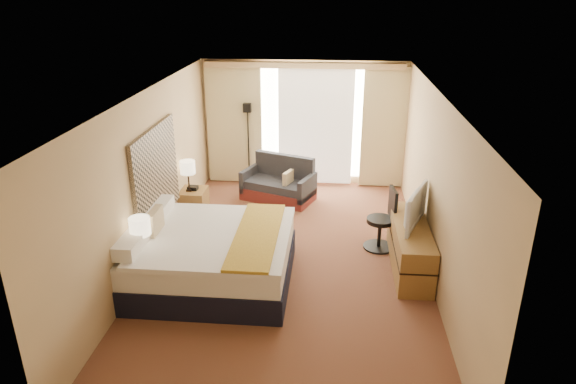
# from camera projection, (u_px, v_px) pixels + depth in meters

# --- Properties ---
(floor) EXTENTS (4.20, 7.00, 0.02)m
(floor) POSITION_uv_depth(u_px,v_px,m) (289.00, 261.00, 7.99)
(floor) COLOR #511718
(floor) RESTS_ON ground
(ceiling) EXTENTS (4.20, 7.00, 0.02)m
(ceiling) POSITION_uv_depth(u_px,v_px,m) (289.00, 95.00, 7.01)
(ceiling) COLOR white
(ceiling) RESTS_ON wall_back
(wall_back) EXTENTS (4.20, 0.02, 2.60)m
(wall_back) POSITION_uv_depth(u_px,v_px,m) (304.00, 123.00, 10.73)
(wall_back) COLOR tan
(wall_back) RESTS_ON ground
(wall_front) EXTENTS (4.20, 0.02, 2.60)m
(wall_front) POSITION_uv_depth(u_px,v_px,m) (252.00, 334.00, 4.27)
(wall_front) COLOR tan
(wall_front) RESTS_ON ground
(wall_left) EXTENTS (0.02, 7.00, 2.60)m
(wall_left) POSITION_uv_depth(u_px,v_px,m) (149.00, 179.00, 7.68)
(wall_left) COLOR tan
(wall_left) RESTS_ON ground
(wall_right) EXTENTS (0.02, 7.00, 2.60)m
(wall_right) POSITION_uv_depth(u_px,v_px,m) (435.00, 188.00, 7.33)
(wall_right) COLOR tan
(wall_right) RESTS_ON ground
(headboard) EXTENTS (0.06, 1.85, 1.50)m
(headboard) POSITION_uv_depth(u_px,v_px,m) (156.00, 176.00, 7.87)
(headboard) COLOR black
(headboard) RESTS_ON wall_left
(nightstand_left) EXTENTS (0.45, 0.52, 0.55)m
(nightstand_left) POSITION_uv_depth(u_px,v_px,m) (147.00, 276.00, 7.08)
(nightstand_left) COLOR olive
(nightstand_left) RESTS_ON floor
(nightstand_right) EXTENTS (0.45, 0.52, 0.55)m
(nightstand_right) POSITION_uv_depth(u_px,v_px,m) (194.00, 204.00, 9.38)
(nightstand_right) COLOR olive
(nightstand_right) RESTS_ON floor
(media_dresser) EXTENTS (0.50, 1.80, 0.70)m
(media_dresser) POSITION_uv_depth(u_px,v_px,m) (410.00, 246.00, 7.71)
(media_dresser) COLOR olive
(media_dresser) RESTS_ON floor
(window) EXTENTS (2.30, 0.02, 2.30)m
(window) POSITION_uv_depth(u_px,v_px,m) (316.00, 123.00, 10.67)
(window) COLOR white
(window) RESTS_ON wall_back
(curtains) EXTENTS (4.12, 0.19, 2.56)m
(curtains) POSITION_uv_depth(u_px,v_px,m) (303.00, 120.00, 10.59)
(curtains) COLOR beige
(curtains) RESTS_ON floor
(bed) EXTENTS (2.24, 2.05, 1.09)m
(bed) POSITION_uv_depth(u_px,v_px,m) (211.00, 256.00, 7.33)
(bed) COLOR black
(bed) RESTS_ON floor
(loveseat) EXTENTS (1.55, 1.19, 0.86)m
(loveseat) POSITION_uv_depth(u_px,v_px,m) (279.00, 186.00, 10.21)
(loveseat) COLOR maroon
(loveseat) RESTS_ON floor
(floor_lamp) EXTENTS (0.22, 0.22, 1.75)m
(floor_lamp) POSITION_uv_depth(u_px,v_px,m) (248.00, 128.00, 10.67)
(floor_lamp) COLOR black
(floor_lamp) RESTS_ON floor
(desk_chair) EXTENTS (0.50, 0.50, 1.03)m
(desk_chair) POSITION_uv_depth(u_px,v_px,m) (384.00, 222.00, 8.24)
(desk_chair) COLOR black
(desk_chair) RESTS_ON floor
(lamp_left) EXTENTS (0.28, 0.28, 0.59)m
(lamp_left) POSITION_uv_depth(u_px,v_px,m) (140.00, 227.00, 6.82)
(lamp_left) COLOR black
(lamp_left) RESTS_ON nightstand_left
(lamp_right) EXTENTS (0.27, 0.27, 0.57)m
(lamp_right) POSITION_uv_depth(u_px,v_px,m) (188.00, 168.00, 9.07)
(lamp_right) COLOR black
(lamp_right) RESTS_ON nightstand_right
(tissue_box) EXTENTS (0.14, 0.14, 0.10)m
(tissue_box) POSITION_uv_depth(u_px,v_px,m) (152.00, 255.00, 6.95)
(tissue_box) COLOR #8AA3D6
(tissue_box) RESTS_ON nightstand_left
(telephone) EXTENTS (0.19, 0.15, 0.07)m
(telephone) POSITION_uv_depth(u_px,v_px,m) (193.00, 188.00, 9.28)
(telephone) COLOR black
(telephone) RESTS_ON nightstand_right
(television) EXTENTS (0.49, 0.95, 0.56)m
(television) POSITION_uv_depth(u_px,v_px,m) (410.00, 207.00, 7.51)
(television) COLOR black
(television) RESTS_ON media_dresser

